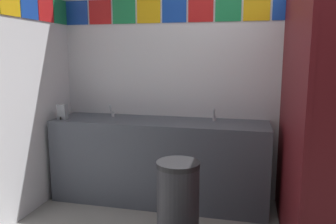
{
  "coord_description": "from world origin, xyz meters",
  "views": [
    {
      "loc": [
        -0.06,
        -2.07,
        1.52
      ],
      "look_at": [
        -0.75,
        0.86,
        1.01
      ],
      "focal_mm": 36.01,
      "sensor_mm": 36.0,
      "label": 1
    }
  ],
  "objects": [
    {
      "name": "faucet_left",
      "position": [
        -1.47,
        1.27,
        0.91
      ],
      "size": [
        0.04,
        0.1,
        0.14
      ],
      "color": "silver",
      "rests_on": "vanity_counter"
    },
    {
      "name": "wall_back",
      "position": [
        0.0,
        1.5,
        1.34
      ],
      "size": [
        4.14,
        0.09,
        2.67
      ],
      "color": "silver",
      "rests_on": "ground_plane"
    },
    {
      "name": "soap_dispenser",
      "position": [
        -1.91,
        1.02,
        0.94
      ],
      "size": [
        0.09,
        0.09,
        0.16
      ],
      "color": "gray",
      "rests_on": "vanity_counter"
    },
    {
      "name": "trash_bin",
      "position": [
        -0.56,
        0.39,
        0.35
      ],
      "size": [
        0.34,
        0.34,
        0.7
      ],
      "color": "#333338",
      "rests_on": "ground_plane"
    },
    {
      "name": "faucet_right",
      "position": [
        -0.37,
        1.27,
        0.91
      ],
      "size": [
        0.04,
        0.1,
        0.14
      ],
      "color": "silver",
      "rests_on": "vanity_counter"
    },
    {
      "name": "stall_divider",
      "position": [
        0.45,
        0.45,
        1.04
      ],
      "size": [
        0.92,
        1.51,
        2.08
      ],
      "color": "maroon",
      "rests_on": "ground_plane"
    },
    {
      "name": "vanity_counter",
      "position": [
        -0.92,
        1.18,
        0.44
      ],
      "size": [
        2.2,
        0.56,
        0.86
      ],
      "color": "#4C515B",
      "rests_on": "ground_plane"
    }
  ]
}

